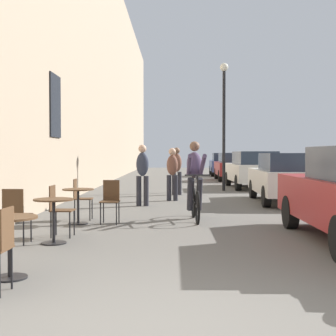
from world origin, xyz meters
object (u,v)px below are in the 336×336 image
object	(u,v)px
cyclist_on_bicycle	(195,183)
pedestrian_mid	(172,171)
cafe_table_near	(10,234)
pedestrian_far	(177,168)
parked_car_third	(253,169)
cafe_chair_mid_toward_street	(16,212)
pedestrian_near	(142,171)
parked_car_fifth	(224,164)
cafe_chair_mid_toward_wall	(58,207)
cafe_table_far	(78,199)
cafe_chair_far_toward_street	(80,196)
cafe_table_mid	(54,211)
parked_car_fourth	(233,166)
cafe_chair_far_toward_wall	(110,198)
street_lamp	(224,110)
parked_car_second	(286,177)

from	to	relation	value
cyclist_on_bicycle	pedestrian_mid	distance (m)	4.19
cafe_table_near	pedestrian_far	size ratio (longest dim) A/B	0.44
cafe_table_near	parked_car_third	size ratio (longest dim) A/B	0.17
cafe_chair_mid_toward_street	pedestrian_near	size ratio (longest dim) A/B	0.53
pedestrian_near	parked_car_fifth	bearing A→B (deg)	76.93
cafe_chair_mid_toward_street	cafe_chair_mid_toward_wall	size ratio (longest dim) A/B	1.00
cafe_table_far	cafe_chair_far_toward_street	bearing A→B (deg)	97.46
cafe_table_near	cafe_table_mid	xyz separation A→B (m)	(-0.03, 2.14, 0.00)
cyclist_on_bicycle	cafe_table_far	bearing A→B (deg)	-164.89
parked_car_fourth	parked_car_fifth	xyz separation A→B (m)	(0.07, 5.22, -0.00)
cafe_table_near	cafe_table_far	xyz separation A→B (m)	(-0.06, 4.27, 0.00)
pedestrian_near	parked_car_third	xyz separation A→B (m)	(4.13, 6.72, -0.16)
cafe_table_far	cafe_table_near	bearing A→B (deg)	-89.21
cafe_table_far	pedestrian_near	world-z (taller)	pedestrian_near
cafe_chair_far_toward_wall	pedestrian_mid	size ratio (longest dim) A/B	0.55
pedestrian_mid	street_lamp	world-z (taller)	street_lamp
cafe_chair_mid_toward_wall	cyclist_on_bicycle	world-z (taller)	cyclist_on_bicycle
parked_car_fourth	cafe_table_far	bearing A→B (deg)	-108.03
cafe_table_mid	parked_car_fourth	world-z (taller)	parked_car_fourth
cafe_table_mid	pedestrian_far	world-z (taller)	pedestrian_far
cafe_table_far	cafe_chair_far_toward_street	size ratio (longest dim) A/B	0.81
cafe_table_near	parked_car_second	bearing A→B (deg)	58.58
cafe_table_near	cafe_table_mid	distance (m)	2.14
street_lamp	pedestrian_far	bearing A→B (deg)	-134.72
cafe_chair_far_toward_wall	pedestrian_near	world-z (taller)	pedestrian_near
cafe_chair_far_toward_wall	parked_car_fourth	size ratio (longest dim) A/B	0.21
cafe_chair_far_toward_street	pedestrian_mid	distance (m)	4.69
parked_car_second	parked_car_third	xyz separation A→B (m)	(-0.01, 5.85, 0.04)
cafe_chair_mid_toward_street	cyclist_on_bicycle	size ratio (longest dim) A/B	0.51
cafe_table_mid	cafe_chair_far_toward_wall	size ratio (longest dim) A/B	0.81
pedestrian_mid	street_lamp	distance (m)	4.88
parked_car_third	parked_car_fourth	size ratio (longest dim) A/B	1.04
cafe_table_mid	cafe_table_far	distance (m)	2.14
parked_car_third	pedestrian_far	bearing A→B (deg)	-134.53
cafe_table_far	parked_car_fourth	xyz separation A→B (m)	(5.13, 15.75, 0.24)
pedestrian_near	pedestrian_mid	xyz separation A→B (m)	(0.81, 1.46, -0.05)
cafe_table_mid	street_lamp	size ratio (longest dim) A/B	0.15
pedestrian_far	parked_car_fourth	size ratio (longest dim) A/B	0.40
cafe_chair_mid_toward_street	parked_car_second	world-z (taller)	parked_car_second
cafe_chair_mid_toward_street	parked_car_fourth	size ratio (longest dim) A/B	0.21
parked_car_fourth	parked_car_fifth	world-z (taller)	parked_car_fourth
cafe_chair_far_toward_street	parked_car_fifth	xyz separation A→B (m)	(5.27, 20.38, 0.24)
cafe_chair_mid_toward_street	parked_car_fifth	size ratio (longest dim) A/B	0.21
cafe_chair_mid_toward_wall	street_lamp	size ratio (longest dim) A/B	0.18
cafe_chair_mid_toward_street	parked_car_second	size ratio (longest dim) A/B	0.22
cafe_chair_far_toward_street	pedestrian_far	size ratio (longest dim) A/B	0.54
cafe_chair_mid_toward_street	cafe_table_far	world-z (taller)	cafe_chair_mid_toward_street
cafe_table_far	parked_car_third	xyz separation A→B (m)	(5.23, 10.06, 0.27)
cafe_chair_mid_toward_street	parked_car_third	xyz separation A→B (m)	(5.79, 12.27, 0.27)
cafe_table_mid	pedestrian_near	size ratio (longest dim) A/B	0.43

